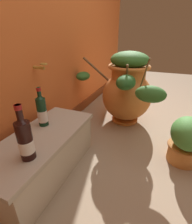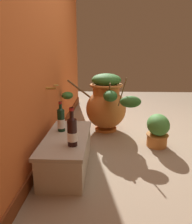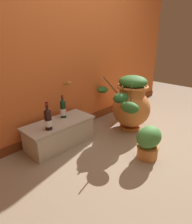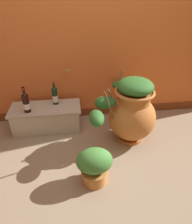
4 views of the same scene
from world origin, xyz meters
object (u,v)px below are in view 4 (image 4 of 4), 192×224
Objects in this scene: terracotta_urn at (131,111)px; potted_shrub at (94,165)px; wine_bottle_middle at (26,102)px; wine_bottle_left at (55,95)px.

potted_shrub is (-0.49, -0.58, -0.18)m from terracotta_urn.
wine_bottle_middle is (-1.18, 0.27, 0.05)m from terracotta_urn.
wine_bottle_left is 0.92× the size of wine_bottle_middle.
wine_bottle_left reaches higher than potted_shrub.
terracotta_urn is at bearing -26.24° from wine_bottle_left.
wine_bottle_middle is at bearing 167.20° from terracotta_urn.
wine_bottle_left is 0.36m from wine_bottle_middle.
terracotta_urn is 3.11× the size of wine_bottle_middle.
wine_bottle_left is at bearing 25.74° from wine_bottle_middle.
wine_bottle_left is 1.10m from potted_shrub.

